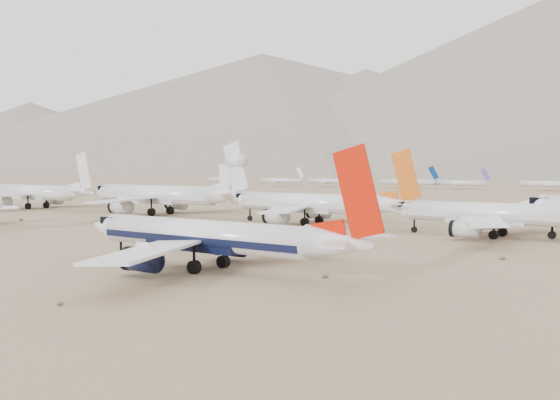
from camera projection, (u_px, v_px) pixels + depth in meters
ground at (179, 262)px, 92.25m from camera, size 7000.00×7000.00×0.00m
main_airliner at (213, 237)px, 84.23m from camera, size 47.53×46.43×16.77m
row2_gold_tail at (502, 215)px, 123.70m from camera, size 47.05×46.01×16.75m
row2_orange_tail at (314, 204)px, 151.91m from camera, size 51.13×50.02×18.24m
row2_white_trijet at (164, 195)px, 182.48m from camera, size 59.69×58.33×21.15m
row2_white_twin at (38, 193)px, 211.96m from camera, size 53.50×52.35×19.11m
desert_scrub at (0, 295)px, 67.25m from camera, size 261.14×121.67×0.63m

